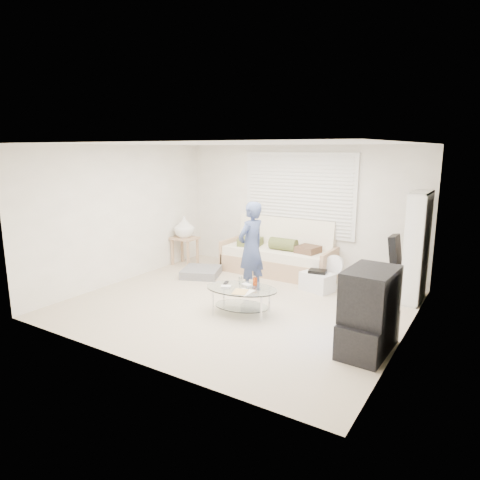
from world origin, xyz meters
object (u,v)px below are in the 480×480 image
Objects in this scene: bookshelf at (416,247)px; coffee_table at (241,293)px; futon_sofa at (279,256)px; tv_unit at (369,312)px.

bookshelf is 2.91m from coffee_table.
futon_sofa is at bearing 102.77° from coffee_table.
coffee_table is at bearing -77.23° from futon_sofa.
futon_sofa reaches higher than tv_unit.
bookshelf is 2.21m from tv_unit.
futon_sofa is 1.84× the size of coffee_table.
tv_unit is at bearing -44.63° from futon_sofa.
bookshelf is 1.48× the size of coffee_table.
bookshelf reaches higher than coffee_table.
futon_sofa reaches higher than coffee_table.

